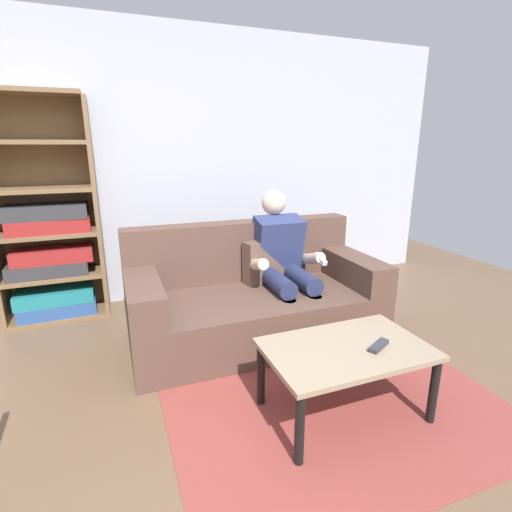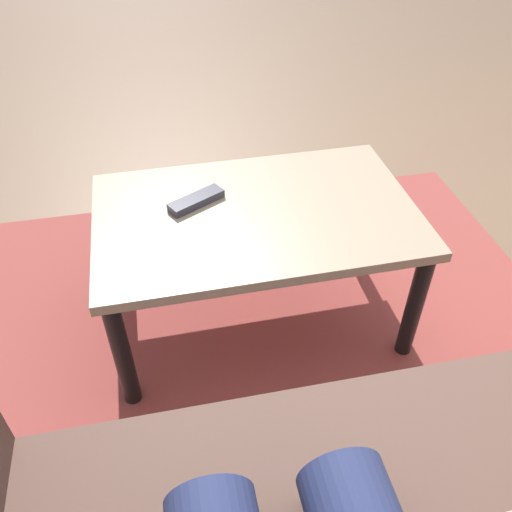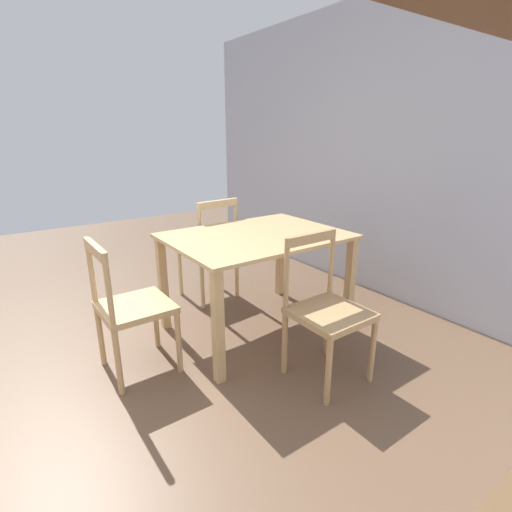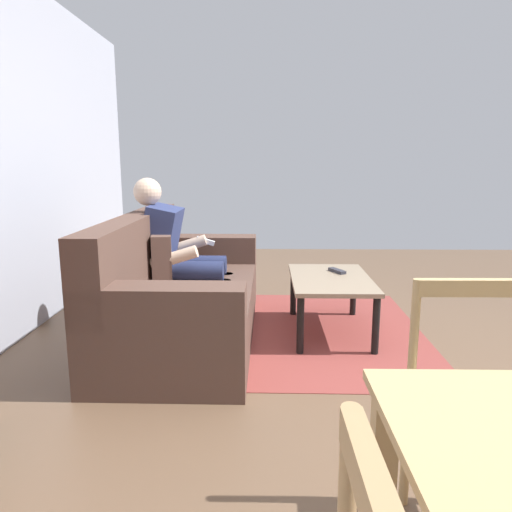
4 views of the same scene
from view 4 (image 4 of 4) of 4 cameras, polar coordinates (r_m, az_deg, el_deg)
The scene contains 7 objects.
ground_plane at distance 2.95m, azimuth 16.94°, elevation -15.14°, with size 8.89×8.89×0.00m, color brown.
couch at distance 3.56m, azimuth -9.31°, elevation -4.65°, with size 1.98×0.96×0.90m.
person_lounging at distance 3.77m, azimuth -9.28°, elevation 0.42°, with size 0.59×0.89×1.16m.
coffee_table at distance 3.65m, azimuth 8.80°, elevation -3.37°, with size 0.92×0.58×0.43m.
tv_remote at distance 3.80m, azimuth 9.56°, elevation -1.73°, with size 0.05×0.17×0.02m, color #2D2D38.
dining_chair_facing_couch at distance 1.85m, azimuth 25.15°, elevation -17.07°, with size 0.42×0.42×0.88m.
area_rug at distance 3.76m, azimuth 8.63°, elevation -8.80°, with size 2.00×1.40×0.01m, color brown.
Camera 4 is at (-2.53, 0.78, 1.29)m, focal length 33.84 mm.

